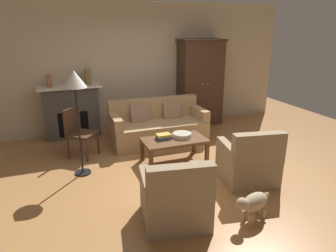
# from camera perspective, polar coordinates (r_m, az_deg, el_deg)

# --- Properties ---
(ground_plane) EXTENTS (9.60, 9.60, 0.00)m
(ground_plane) POSITION_cam_1_polar(r_m,az_deg,el_deg) (5.21, 2.66, -8.10)
(ground_plane) COLOR #B27A47
(back_wall) EXTENTS (7.20, 0.10, 2.80)m
(back_wall) POSITION_cam_1_polar(r_m,az_deg,el_deg) (7.13, -5.47, 10.86)
(back_wall) COLOR beige
(back_wall) RESTS_ON ground
(fireplace) EXTENTS (1.26, 0.48, 1.12)m
(fireplace) POSITION_cam_1_polar(r_m,az_deg,el_deg) (6.80, -17.35, 2.59)
(fireplace) COLOR #4C4947
(fireplace) RESTS_ON ground
(armoire) EXTENTS (1.06, 0.57, 2.00)m
(armoire) POSITION_cam_1_polar(r_m,az_deg,el_deg) (7.39, 5.95, 8.00)
(armoire) COLOR #472D1E
(armoire) RESTS_ON ground
(couch) EXTENTS (1.93, 0.87, 0.86)m
(couch) POSITION_cam_1_polar(r_m,az_deg,el_deg) (6.32, -1.90, -0.13)
(couch) COLOR tan
(couch) RESTS_ON ground
(coffee_table) EXTENTS (1.10, 0.60, 0.42)m
(coffee_table) POSITION_cam_1_polar(r_m,az_deg,el_deg) (5.37, 1.17, -2.98)
(coffee_table) COLOR brown
(coffee_table) RESTS_ON ground
(fruit_bowl) EXTENTS (0.33, 0.33, 0.08)m
(fruit_bowl) POSITION_cam_1_polar(r_m,az_deg,el_deg) (5.43, 2.60, -1.68)
(fruit_bowl) COLOR beige
(fruit_bowl) RESTS_ON coffee_table
(book_stack) EXTENTS (0.25, 0.19, 0.09)m
(book_stack) POSITION_cam_1_polar(r_m,az_deg,el_deg) (5.34, -0.83, -1.94)
(book_stack) COLOR #38569E
(book_stack) RESTS_ON coffee_table
(mantel_vase_terracotta) EXTENTS (0.11, 0.11, 0.24)m
(mantel_vase_terracotta) POSITION_cam_1_polar(r_m,az_deg,el_deg) (6.64, -21.17, 7.75)
(mantel_vase_terracotta) COLOR #A86042
(mantel_vase_terracotta) RESTS_ON fireplace
(mantel_vase_slate) EXTENTS (0.11, 0.11, 0.21)m
(mantel_vase_slate) POSITION_cam_1_polar(r_m,az_deg,el_deg) (6.66, -16.32, 8.16)
(mantel_vase_slate) COLOR #565B66
(mantel_vase_slate) RESTS_ON fireplace
(mantel_vase_bronze) EXTENTS (0.14, 0.14, 0.32)m
(mantel_vase_bronze) POSITION_cam_1_polar(r_m,az_deg,el_deg) (6.67, -14.63, 8.78)
(mantel_vase_bronze) COLOR olive
(mantel_vase_bronze) RESTS_ON fireplace
(armchair_near_left) EXTENTS (0.88, 0.88, 0.88)m
(armchair_near_left) POSITION_cam_1_polar(r_m,az_deg,el_deg) (3.80, 1.39, -13.43)
(armchair_near_left) COLOR #997F60
(armchair_near_left) RESTS_ON ground
(armchair_near_right) EXTENTS (0.89, 0.89, 0.88)m
(armchair_near_right) POSITION_cam_1_polar(r_m,az_deg,el_deg) (4.87, 14.74, -6.59)
(armchair_near_right) COLOR #997F60
(armchair_near_right) RESTS_ON ground
(side_chair_wooden) EXTENTS (0.62, 0.62, 0.90)m
(side_chair_wooden) POSITION_cam_1_polar(r_m,az_deg,el_deg) (5.79, -16.33, -0.58)
(side_chair_wooden) COLOR #472D1E
(side_chair_wooden) RESTS_ON ground
(floor_lamp) EXTENTS (0.36, 0.36, 1.68)m
(floor_lamp) POSITION_cam_1_polar(r_m,az_deg,el_deg) (4.82, -16.88, 7.21)
(floor_lamp) COLOR black
(floor_lamp) RESTS_ON ground
(dog) EXTENTS (0.56, 0.30, 0.39)m
(dog) POSITION_cam_1_polar(r_m,az_deg,el_deg) (4.00, 15.50, -13.56)
(dog) COLOR tan
(dog) RESTS_ON ground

